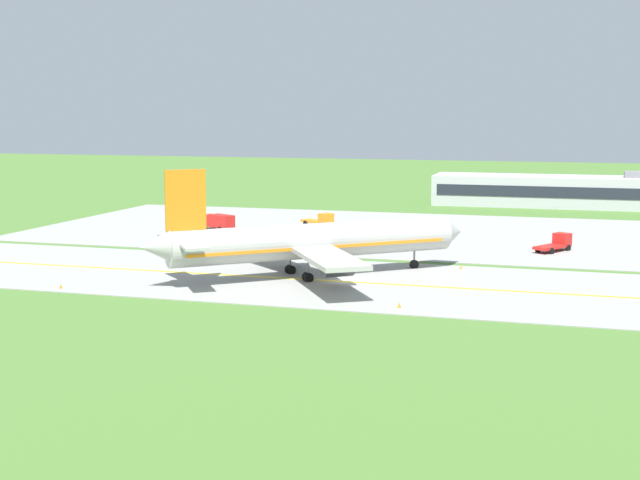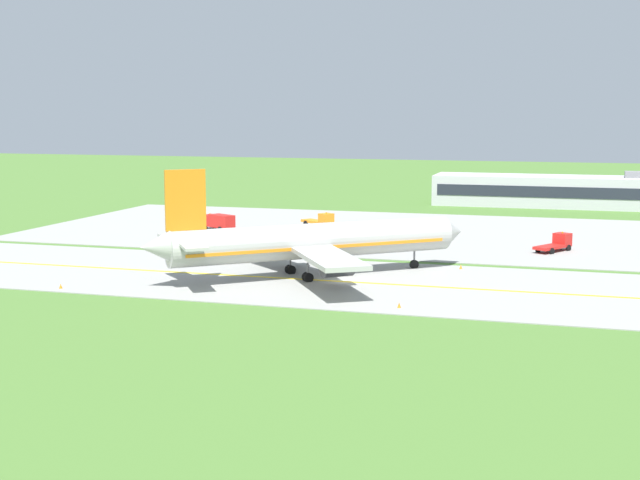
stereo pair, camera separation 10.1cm
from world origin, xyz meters
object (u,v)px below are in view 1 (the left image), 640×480
object	(u,v)px
service_truck_catering	(218,221)
airplane_lead	(311,242)
service_truck_fuel	(321,220)
service_truck_baggage	(557,243)

from	to	relation	value
service_truck_catering	airplane_lead	bearing A→B (deg)	-52.54
airplane_lead	service_truck_catering	size ratio (longest dim) A/B	5.23
service_truck_fuel	airplane_lead	bearing A→B (deg)	-74.87
airplane_lead	service_truck_fuel	distance (m)	44.12
airplane_lead	service_truck_fuel	xyz separation A→B (m)	(-11.49, 42.50, -2.95)
airplane_lead	service_truck_fuel	bearing A→B (deg)	105.13
airplane_lead	service_truck_baggage	bearing A→B (deg)	46.35
airplane_lead	service_truck_baggage	size ratio (longest dim) A/B	5.00
service_truck_catering	service_truck_baggage	bearing A→B (deg)	-6.99
service_truck_catering	service_truck_fuel	bearing A→B (deg)	30.54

